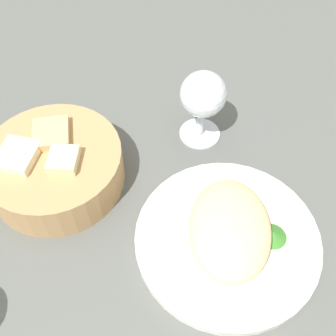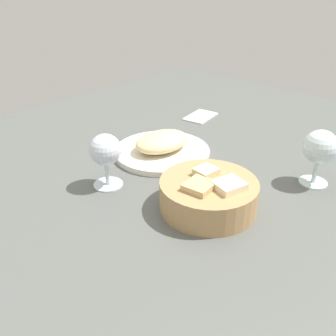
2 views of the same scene
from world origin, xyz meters
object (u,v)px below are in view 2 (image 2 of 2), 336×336
object	(u,v)px
wine_glass_far	(320,149)
plate	(162,152)
bread_basket	(209,194)
wine_glass_near	(106,153)
folded_napkin	(200,116)

from	to	relation	value
wine_glass_far	plate	bearing A→B (deg)	-69.52
bread_basket	wine_glass_far	bearing A→B (deg)	155.57
plate	wine_glass_far	xyz separation A→B (cm)	(-12.83, 34.35, 7.62)
wine_glass_near	plate	bearing A→B (deg)	-173.95
plate	folded_napkin	bearing A→B (deg)	-160.64
plate	bread_basket	xyz separation A→B (cm)	(11.01, 23.52, 2.52)
wine_glass_near	wine_glass_far	world-z (taller)	wine_glass_far
plate	bread_basket	bearing A→B (deg)	64.91
plate	wine_glass_far	size ratio (longest dim) A/B	1.93
plate	wine_glass_far	distance (cm)	37.45
wine_glass_far	folded_napkin	bearing A→B (deg)	-108.29
folded_napkin	wine_glass_far	bearing A→B (deg)	61.96
bread_basket	wine_glass_near	size ratio (longest dim) A/B	1.60
plate	bread_basket	size ratio (longest dim) A/B	1.26
wine_glass_near	wine_glass_far	distance (cm)	45.40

